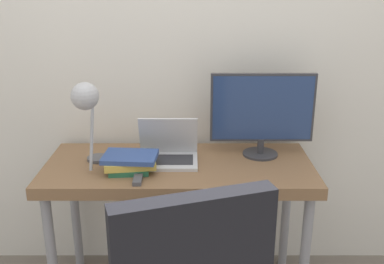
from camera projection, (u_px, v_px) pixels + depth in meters
The scene contains 7 objects.
wall_back at pixel (179, 50), 2.46m from camera, with size 8.00×0.05×2.60m.
desk at pixel (178, 178), 2.32m from camera, with size 1.36×0.58×0.78m.
laptop at pixel (168, 153), 2.30m from camera, with size 0.30×0.23×0.23m.
monitor at pixel (262, 112), 2.33m from camera, with size 0.54×0.19×0.44m.
desk_lamp at pixel (86, 103), 2.08m from camera, with size 0.13×0.29×0.45m.
book_stack at pixel (130, 162), 2.19m from camera, with size 0.27×0.20×0.08m.
tv_remote at pixel (138, 178), 2.10m from camera, with size 0.04×0.13×0.02m.
Camera 1 is at (0.07, -1.82, 1.68)m, focal length 42.00 mm.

